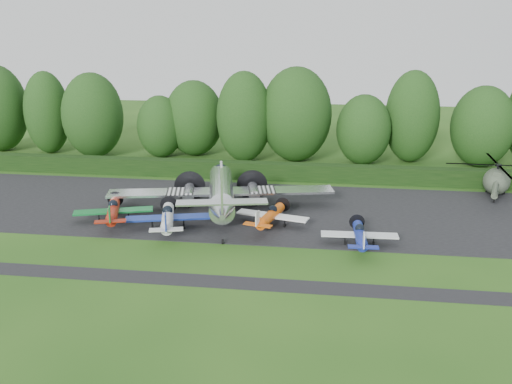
# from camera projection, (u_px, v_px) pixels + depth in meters

# --- Properties ---
(ground) EXTENTS (160.00, 160.00, 0.00)m
(ground) POSITION_uv_depth(u_px,v_px,m) (238.00, 250.00, 46.91)
(ground) COLOR #1F4914
(ground) RESTS_ON ground
(apron) EXTENTS (70.00, 18.00, 0.01)m
(apron) POSITION_uv_depth(u_px,v_px,m) (255.00, 210.00, 56.36)
(apron) COLOR black
(apron) RESTS_ON ground
(taxiway_verge) EXTENTS (70.00, 2.00, 0.00)m
(taxiway_verge) POSITION_uv_depth(u_px,v_px,m) (225.00, 282.00, 41.24)
(taxiway_verge) COLOR black
(taxiway_verge) RESTS_ON ground
(hedgerow) EXTENTS (90.00, 1.60, 2.00)m
(hedgerow) POSITION_uv_depth(u_px,v_px,m) (267.00, 179.00, 66.76)
(hedgerow) COLOR black
(hedgerow) RESTS_ON ground
(transport_plane) EXTENTS (22.37, 17.15, 7.17)m
(transport_plane) POSITION_uv_depth(u_px,v_px,m) (221.00, 192.00, 55.35)
(transport_plane) COLOR silver
(transport_plane) RESTS_ON ground
(light_plane_red) EXTENTS (7.23, 7.60, 2.78)m
(light_plane_red) POSITION_uv_depth(u_px,v_px,m) (113.00, 211.00, 52.64)
(light_plane_red) COLOR maroon
(light_plane_red) RESTS_ON ground
(light_plane_white) EXTENTS (7.54, 7.93, 2.90)m
(light_plane_white) POSITION_uv_depth(u_px,v_px,m) (168.00, 218.00, 50.75)
(light_plane_white) COLOR silver
(light_plane_white) RESTS_ON ground
(light_plane_orange) EXTENTS (6.70, 7.05, 2.58)m
(light_plane_orange) POSITION_uv_depth(u_px,v_px,m) (271.00, 215.00, 51.69)
(light_plane_orange) COLOR #E95B0D
(light_plane_orange) RESTS_ON ground
(light_plane_blue) EXTENTS (6.39, 6.72, 2.46)m
(light_plane_blue) POSITION_uv_depth(u_px,v_px,m) (360.00, 235.00, 47.28)
(light_plane_blue) COLOR navy
(light_plane_blue) RESTS_ON ground
(helicopter) EXTENTS (10.66, 12.48, 3.43)m
(helicopter) POSITION_uv_depth(u_px,v_px,m) (497.00, 179.00, 60.27)
(helicopter) COLOR #3A4434
(helicopter) RESTS_ON ground
(tree_0) EXTENTS (6.89, 6.89, 8.96)m
(tree_0) POSITION_uv_depth(u_px,v_px,m) (364.00, 130.00, 72.21)
(tree_0) COLOR black
(tree_0) RESTS_ON ground
(tree_1) EXTENTS (7.79, 7.79, 10.19)m
(tree_1) POSITION_uv_depth(u_px,v_px,m) (483.00, 127.00, 70.98)
(tree_1) COLOR black
(tree_1) RESTS_ON ground
(tree_2) EXTENTS (7.16, 7.16, 11.71)m
(tree_2) POSITION_uv_depth(u_px,v_px,m) (244.00, 117.00, 73.28)
(tree_2) COLOR black
(tree_2) RESTS_ON ground
(tree_3) EXTENTS (6.91, 6.91, 11.85)m
(tree_3) POSITION_uv_depth(u_px,v_px,m) (412.00, 117.00, 73.02)
(tree_3) COLOR black
(tree_3) RESTS_ON ground
(tree_4) EXTENTS (7.87, 7.87, 10.16)m
(tree_4) POSITION_uv_depth(u_px,v_px,m) (194.00, 118.00, 76.75)
(tree_4) COLOR black
(tree_4) RESTS_ON ground
(tree_6) EXTENTS (9.16, 9.16, 12.24)m
(tree_6) POSITION_uv_depth(u_px,v_px,m) (296.00, 115.00, 73.41)
(tree_6) COLOR black
(tree_6) RESTS_ON ground
(tree_7) EXTENTS (8.04, 8.04, 11.28)m
(tree_7) POSITION_uv_depth(u_px,v_px,m) (93.00, 115.00, 75.62)
(tree_7) COLOR black
(tree_7) RESTS_ON ground
(tree_9) EXTENTS (6.13, 6.13, 8.31)m
(tree_9) POSITION_uv_depth(u_px,v_px,m) (160.00, 127.00, 75.90)
(tree_9) COLOR black
(tree_9) RESTS_ON ground
(tree_11) EXTENTS (6.04, 6.04, 11.26)m
(tree_11) POSITION_uv_depth(u_px,v_px,m) (47.00, 113.00, 77.73)
(tree_11) COLOR black
(tree_11) RESTS_ON ground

